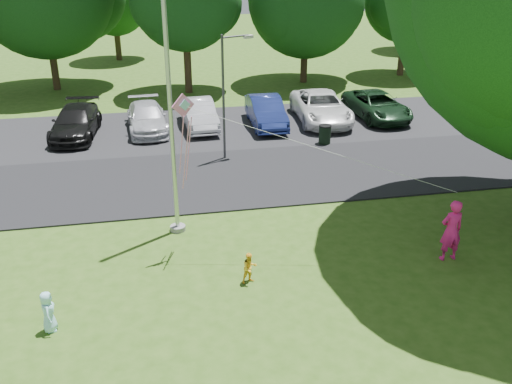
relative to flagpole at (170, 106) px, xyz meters
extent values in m
plane|color=#2E5315|center=(3.50, -5.00, -4.17)|extent=(120.00, 120.00, 0.00)
cube|color=black|center=(3.50, 4.00, -4.14)|extent=(60.00, 6.00, 0.06)
cube|color=black|center=(3.50, 10.50, -4.14)|extent=(42.00, 7.00, 0.06)
cylinder|color=#B7BABF|center=(0.00, 0.00, 0.83)|extent=(0.14, 0.14, 10.00)
cylinder|color=gray|center=(0.00, 0.00, -4.09)|extent=(0.50, 0.50, 0.16)
cylinder|color=#3F3F44|center=(2.44, 6.16, -1.55)|extent=(0.10, 0.10, 5.23)
cylinder|color=#3F3F44|center=(3.00, 6.38, 0.93)|extent=(1.16, 0.52, 0.07)
cube|color=silver|center=(3.57, 6.61, 0.87)|extent=(0.44, 0.32, 0.12)
cylinder|color=black|center=(7.20, 7.12, -3.73)|extent=(0.54, 0.54, 0.87)
cylinder|color=black|center=(7.20, 7.12, -3.27)|extent=(0.58, 0.58, 0.05)
cylinder|color=#332316|center=(-6.10, 20.24, -2.57)|extent=(0.44, 0.44, 3.19)
cylinder|color=#332316|center=(1.92, 17.90, -2.45)|extent=(0.44, 0.44, 3.43)
sphere|color=black|center=(3.33, 18.53, 0.98)|extent=(4.07, 4.07, 4.07)
sphere|color=black|center=(0.66, 17.12, 1.14)|extent=(3.76, 3.76, 3.76)
cylinder|color=#332316|center=(9.53, 19.17, -2.84)|extent=(0.44, 0.44, 2.66)
sphere|color=black|center=(11.16, 19.89, 0.49)|extent=(4.72, 4.72, 4.72)
sphere|color=black|center=(8.07, 18.26, 0.67)|extent=(4.36, 4.36, 4.36)
cylinder|color=#332316|center=(16.62, 19.89, -2.66)|extent=(0.44, 0.44, 3.02)
sphere|color=black|center=(17.89, 20.46, 0.41)|extent=(3.68, 3.68, 3.68)
sphere|color=black|center=(15.48, 19.18, 0.55)|extent=(3.40, 3.40, 3.40)
cylinder|color=#332316|center=(-2.50, 29.00, -2.87)|extent=(0.44, 0.44, 2.60)
sphere|color=black|center=(-2.50, 29.00, 0.25)|extent=(5.20, 5.20, 5.20)
sphere|color=black|center=(-1.33, 29.52, -0.14)|extent=(3.38, 3.38, 3.38)
sphere|color=black|center=(-3.54, 28.35, -0.01)|extent=(3.12, 3.12, 3.12)
cylinder|color=#332316|center=(21.50, 28.50, -2.87)|extent=(0.44, 0.44, 2.60)
imported|color=black|center=(-4.05, 10.38, -3.42)|extent=(2.37, 4.88, 1.37)
imported|color=silver|center=(-0.72, 10.58, -3.46)|extent=(2.05, 4.54, 1.29)
imported|color=silver|center=(1.81, 10.60, -3.42)|extent=(1.64, 4.23, 1.37)
imported|color=navy|center=(5.11, 10.24, -3.38)|extent=(1.63, 4.42, 1.44)
imported|color=silver|center=(8.04, 10.49, -3.37)|extent=(2.78, 5.44, 1.47)
imported|color=black|center=(11.04, 10.46, -3.43)|extent=(2.59, 4.99, 1.34)
imported|color=#EA1F80|center=(7.73, -3.35, -3.21)|extent=(0.72, 0.49, 1.91)
imported|color=yellow|center=(1.74, -3.45, -3.71)|extent=(0.52, 0.46, 0.91)
imported|color=#A6F0FF|center=(-3.39, -4.59, -3.63)|extent=(0.37, 0.55, 1.08)
cube|color=pink|center=(0.30, -1.32, 0.36)|extent=(0.65, 0.29, 0.68)
cube|color=#8CC6E5|center=(0.35, -1.35, 0.38)|extent=(0.31, 0.15, 0.32)
cylinder|color=white|center=(4.01, -2.34, -0.82)|extent=(7.43, 2.05, 2.37)
cylinder|color=pink|center=(0.20, -1.32, -0.80)|extent=(0.22, 0.28, 1.80)
cylinder|color=pink|center=(0.40, -1.27, -0.95)|extent=(0.25, 0.47, 2.06)
cylinder|color=pink|center=(0.30, -1.40, -1.09)|extent=(0.27, 0.69, 2.30)
camera|label=1|loc=(-0.66, -16.61, 4.60)|focal=40.00mm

